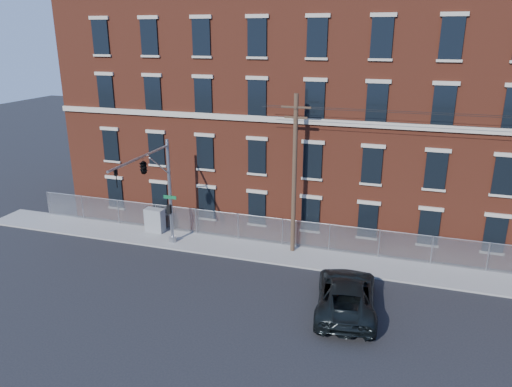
{
  "coord_description": "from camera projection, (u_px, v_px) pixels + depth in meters",
  "views": [
    {
      "loc": [
        8.49,
        -22.41,
        13.45
      ],
      "look_at": [
        0.04,
        4.0,
        4.29
      ],
      "focal_mm": 34.13,
      "sensor_mm": 36.0,
      "label": 1
    }
  ],
  "objects": [
    {
      "name": "pickup_truck",
      "position": [
        346.0,
        295.0,
        24.6
      ],
      "size": [
        3.61,
        6.57,
        1.74
      ],
      "primitive_type": "imported",
      "rotation": [
        0.0,
        0.0,
        3.26
      ],
      "color": "black",
      "rests_on": "ground"
    },
    {
      "name": "utility_pole_near",
      "position": [
        294.0,
        173.0,
        29.75
      ],
      "size": [
        1.8,
        0.28,
        10.0
      ],
      "color": "#4C3726",
      "rests_on": "ground"
    },
    {
      "name": "sidewalk",
      "position": [
        459.0,
        278.0,
        27.97
      ],
      "size": [
        65.0,
        3.0,
        0.12
      ],
      "primitive_type": "cube",
      "color": "gray",
      "rests_on": "ground"
    },
    {
      "name": "chain_link_fence",
      "position": [
        460.0,
        253.0,
        28.83
      ],
      "size": [
        59.06,
        0.06,
        1.85
      ],
      "color": "#A5A8AD",
      "rests_on": "ground"
    },
    {
      "name": "ground",
      "position": [
        233.0,
        288.0,
        26.94
      ],
      "size": [
        140.0,
        140.0,
        0.0
      ],
      "primitive_type": "plane",
      "color": "black",
      "rests_on": "ground"
    },
    {
      "name": "mill_building",
      "position": [
        465.0,
        114.0,
        33.51
      ],
      "size": [
        55.3,
        14.32,
        16.3
      ],
      "color": "maroon",
      "rests_on": "ground"
    },
    {
      "name": "traffic_signal_mast",
      "position": [
        150.0,
        175.0,
        28.96
      ],
      "size": [
        0.9,
        6.75,
        7.0
      ],
      "color": "#9EA0A5",
      "rests_on": "ground"
    },
    {
      "name": "utility_cabinet",
      "position": [
        155.0,
        220.0,
        34.13
      ],
      "size": [
        1.38,
        0.75,
        1.68
      ],
      "primitive_type": "cube",
      "rotation": [
        0.0,
        0.0,
        -0.06
      ],
      "color": "gray",
      "rests_on": "sidewalk"
    }
  ]
}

